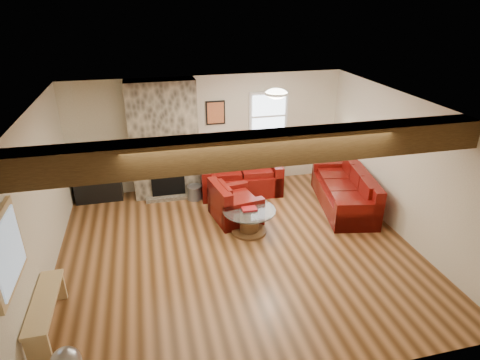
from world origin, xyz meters
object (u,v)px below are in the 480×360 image
(armchair_red, at_px, (235,201))
(floor_lamp, at_px, (338,135))
(sofa_three, at_px, (344,189))
(loveseat, at_px, (240,172))
(tv_cabinet, at_px, (99,189))
(coffee_table, at_px, (249,221))
(television, at_px, (96,168))

(armchair_red, xyz_separation_m, floor_lamp, (2.53, 0.94, 0.84))
(sofa_three, xyz_separation_m, armchair_red, (-2.27, 0.05, -0.02))
(loveseat, bearing_deg, tv_cabinet, 177.91)
(tv_cabinet, distance_m, floor_lamp, 5.30)
(sofa_three, distance_m, tv_cabinet, 5.16)
(sofa_three, distance_m, loveseat, 2.26)
(coffee_table, bearing_deg, tv_cabinet, 143.99)
(sofa_three, height_order, tv_cabinet, sofa_three)
(tv_cabinet, height_order, television, television)
(loveseat, relative_size, coffee_table, 1.81)
(coffee_table, distance_m, floor_lamp, 3.00)
(sofa_three, bearing_deg, coffee_table, -65.51)
(coffee_table, bearing_deg, sofa_three, 13.39)
(loveseat, height_order, television, television)
(loveseat, xyz_separation_m, tv_cabinet, (-3.02, 0.30, -0.23))
(sofa_three, distance_m, coffee_table, 2.21)
(sofa_three, bearing_deg, floor_lamp, 176.78)
(sofa_three, height_order, loveseat, loveseat)
(sofa_three, relative_size, armchair_red, 2.23)
(tv_cabinet, bearing_deg, loveseat, -5.67)
(armchair_red, height_order, coffee_table, armchair_red)
(television, relative_size, floor_lamp, 0.61)
(tv_cabinet, xyz_separation_m, floor_lamp, (5.18, -0.52, 0.98))
(armchair_red, relative_size, television, 1.08)
(coffee_table, bearing_deg, loveseat, 82.08)
(television, bearing_deg, coffee_table, -36.01)
(sofa_three, distance_m, floor_lamp, 1.31)
(coffee_table, xyz_separation_m, television, (-2.78, 2.02, 0.49))
(loveseat, xyz_separation_m, television, (-3.02, 0.30, 0.26))
(armchair_red, distance_m, tv_cabinet, 3.03)
(loveseat, relative_size, television, 2.01)
(sofa_three, bearing_deg, loveseat, -111.32)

